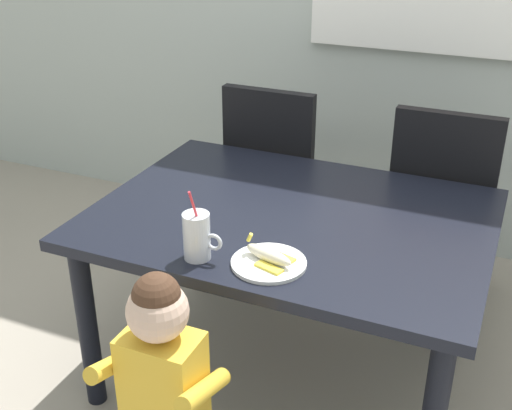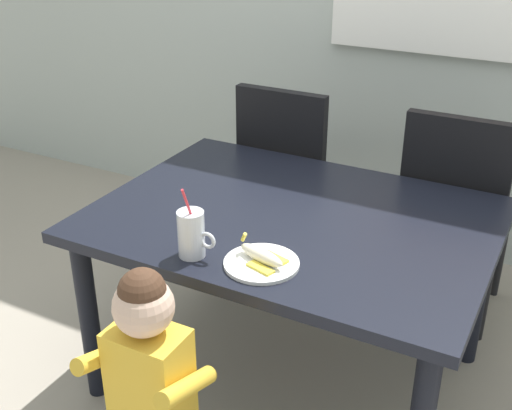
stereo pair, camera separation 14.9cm
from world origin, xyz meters
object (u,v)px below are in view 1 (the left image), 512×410
toddler_standing (162,370)px  snack_plate (269,263)px  peeled_banana (269,255)px  milk_cup (197,239)px  dining_chair_right (443,199)px  dining_chair_left (277,171)px  dining_table (291,235)px

toddler_standing → snack_plate: bearing=64.8°
peeled_banana → milk_cup: bearing=-166.8°
dining_chair_right → peeled_banana: dining_chair_right is taller
dining_chair_left → snack_plate: 1.13m
peeled_banana → dining_chair_right: bearing=70.4°
dining_chair_left → peeled_banana: (0.39, -1.04, 0.20)m
dining_chair_right → dining_chair_left: bearing=-0.5°
milk_cup → snack_plate: milk_cup is taller
dining_table → peeled_banana: size_ratio=7.77×
dining_chair_left → toddler_standing: size_ratio=1.15×
dining_chair_left → toddler_standing: dining_chair_left is taller
toddler_standing → snack_plate: (0.17, 0.36, 0.19)m
dining_chair_right → peeled_banana: (-0.37, -1.04, 0.20)m
dining_chair_right → snack_plate: 1.12m
dining_chair_right → snack_plate: (-0.37, -1.04, 0.17)m
dining_table → dining_chair_left: bearing=115.5°
dining_table → peeled_banana: (0.06, -0.35, 0.12)m
dining_table → snack_plate: (0.06, -0.35, 0.09)m
dining_table → milk_cup: milk_cup is taller
milk_cup → peeled_banana: size_ratio=1.40×
toddler_standing → milk_cup: milk_cup is taller
dining_chair_left → dining_chair_right: (0.76, -0.01, 0.00)m
dining_chair_right → toddler_standing: size_ratio=1.15×
toddler_standing → dining_chair_left: bearing=98.9°
snack_plate → peeled_banana: peeled_banana is taller
snack_plate → toddler_standing: bearing=-115.2°
dining_chair_left → snack_plate: dining_chair_left is taller
dining_chair_left → milk_cup: (0.17, -1.09, 0.23)m
snack_plate → peeled_banana: size_ratio=1.31×
dining_chair_left → toddler_standing: (0.22, -1.41, -0.02)m
dining_chair_right → milk_cup: dining_chair_right is taller
dining_chair_right → peeled_banana: size_ratio=5.47×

